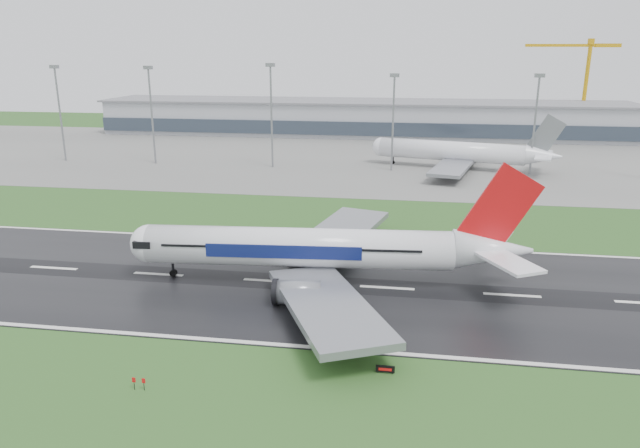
# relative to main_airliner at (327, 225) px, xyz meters

# --- Properties ---
(ground) EXTENTS (520.00, 520.00, 0.00)m
(ground) POSITION_rel_main_airliner_xyz_m (-9.69, -1.54, -10.06)
(ground) COLOR #244E1C
(ground) RESTS_ON ground
(runway) EXTENTS (400.00, 45.00, 0.10)m
(runway) POSITION_rel_main_airliner_xyz_m (-9.69, -1.54, -10.01)
(runway) COLOR black
(runway) RESTS_ON ground
(apron) EXTENTS (400.00, 130.00, 0.08)m
(apron) POSITION_rel_main_airliner_xyz_m (-9.69, 123.46, -10.02)
(apron) COLOR slate
(apron) RESTS_ON ground
(terminal) EXTENTS (240.00, 36.00, 15.00)m
(terminal) POSITION_rel_main_airliner_xyz_m (-9.69, 183.46, -2.56)
(terminal) COLOR #999DA5
(terminal) RESTS_ON ground
(main_airliner) EXTENTS (72.18, 69.22, 19.92)m
(main_airliner) POSITION_rel_main_airliner_xyz_m (0.00, 0.00, 0.00)
(main_airliner) COLOR white
(main_airliner) RESTS_ON runway
(parked_airliner) EXTENTS (74.72, 71.53, 18.39)m
(parked_airliner) POSITION_rel_main_airliner_xyz_m (29.12, 104.97, -0.78)
(parked_airliner) COLOR white
(parked_airliner) RESTS_ON apron
(tower_crane) EXTENTS (43.47, 10.44, 43.30)m
(tower_crane) POSITION_rel_main_airliner_xyz_m (91.84, 198.46, 11.59)
(tower_crane) COLOR #CA920C
(tower_crane) RESTS_ON ground
(runway_sign) EXTENTS (2.31, 0.38, 1.04)m
(runway_sign) POSITION_rel_main_airliner_xyz_m (11.23, -28.25, -9.54)
(runway_sign) COLOR black
(runway_sign) RESTS_ON ground
(floodmast_0) EXTENTS (0.64, 0.64, 32.05)m
(floodmast_0) POSITION_rel_main_airliner_xyz_m (-108.73, 98.46, 5.96)
(floodmast_0) COLOR gray
(floodmast_0) RESTS_ON ground
(floodmast_1) EXTENTS (0.64, 0.64, 31.91)m
(floodmast_1) POSITION_rel_main_airliner_xyz_m (-74.68, 98.46, 5.90)
(floodmast_1) COLOR gray
(floodmast_1) RESTS_ON ground
(floodmast_2) EXTENTS (0.64, 0.64, 32.90)m
(floodmast_2) POSITION_rel_main_airliner_xyz_m (-32.72, 98.46, 6.39)
(floodmast_2) COLOR gray
(floodmast_2) RESTS_ON ground
(floodmast_3) EXTENTS (0.64, 0.64, 29.87)m
(floodmast_3) POSITION_rel_main_airliner_xyz_m (7.34, 98.46, 4.88)
(floodmast_3) COLOR gray
(floodmast_3) RESTS_ON ground
(floodmast_4) EXTENTS (0.64, 0.64, 30.07)m
(floodmast_4) POSITION_rel_main_airliner_xyz_m (51.10, 98.46, 4.98)
(floodmast_4) COLOR gray
(floodmast_4) RESTS_ON ground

